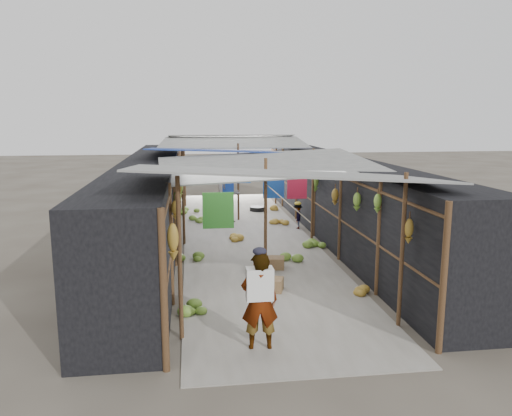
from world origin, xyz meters
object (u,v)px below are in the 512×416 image
black_basin (257,209)px  shopper_blue (227,196)px  vendor_elderly (260,301)px  vendor_seated (298,216)px  crate_near (271,285)px

black_basin → shopper_blue: shopper_blue is taller
vendor_elderly → vendor_seated: 8.29m
shopper_blue → vendor_seated: size_ratio=2.28×
vendor_elderly → vendor_seated: (2.33, 7.95, -0.36)m
shopper_blue → vendor_seated: 2.46m
crate_near → vendor_seated: (1.74, 5.49, 0.27)m
vendor_seated → black_basin: bearing=-152.1°
black_basin → vendor_elderly: bearing=-97.7°
shopper_blue → crate_near: bearing=-110.9°
crate_near → shopper_blue: size_ratio=0.25×
shopper_blue → vendor_seated: bearing=-53.2°
crate_near → shopper_blue: shopper_blue is taller
crate_near → vendor_elderly: 2.60m
crate_near → shopper_blue: 6.72m
crate_near → black_basin: size_ratio=0.78×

